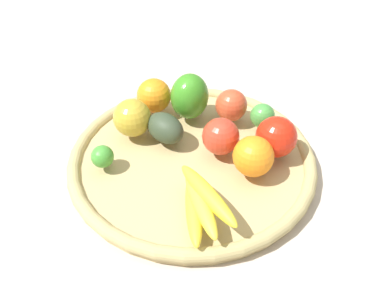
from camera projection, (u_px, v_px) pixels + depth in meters
name	position (u px, v px, depth m)	size (l,w,h in m)	color
ground_plane	(192.00, 165.00, 0.80)	(2.40, 2.40, 0.00)	#C1AEA1
basket	(192.00, 159.00, 0.79)	(0.47, 0.47, 0.03)	tan
apple_3	(221.00, 136.00, 0.76)	(0.07, 0.07, 0.07)	red
apple_1	(276.00, 137.00, 0.75)	(0.08, 0.08, 0.08)	red
lime_1	(102.00, 156.00, 0.74)	(0.04, 0.04, 0.04)	#419232
banana_bunch	(201.00, 202.00, 0.65)	(0.13, 0.15, 0.05)	yellow
apple_0	(231.00, 105.00, 0.84)	(0.07, 0.07, 0.07)	#C44628
lime_0	(262.00, 116.00, 0.83)	(0.05, 0.05, 0.05)	#45923E
bell_pepper	(190.00, 96.00, 0.84)	(0.08, 0.08, 0.10)	#388420
avocado	(164.00, 129.00, 0.79)	(0.08, 0.06, 0.06)	#313D2A
apple_2	(132.00, 118.00, 0.80)	(0.07, 0.07, 0.07)	gold
orange_1	(154.00, 96.00, 0.86)	(0.07, 0.07, 0.07)	orange
orange_0	(253.00, 156.00, 0.72)	(0.07, 0.07, 0.07)	orange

